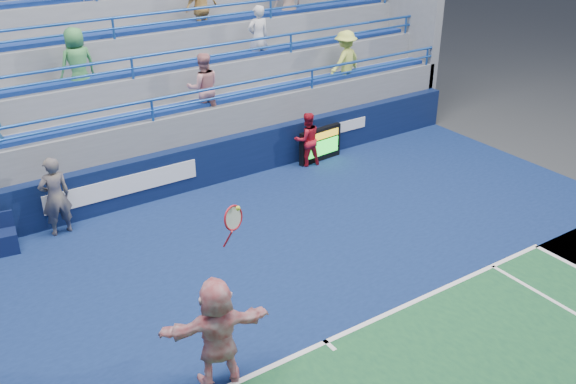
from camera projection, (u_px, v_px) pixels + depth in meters
ground at (326, 343)px, 10.59m from camera, size 120.00×120.00×0.00m
sponsor_wall at (162, 175)px, 15.18m from camera, size 18.00×0.32×1.10m
bleacher_stand at (102, 94)px, 17.54m from camera, size 18.00×5.60×6.13m
serve_speed_board at (320, 144)px, 17.13m from camera, size 1.34×0.26×0.92m
judge_chair at (5, 240)px, 13.04m from camera, size 0.52×0.53×0.82m
tennis_player at (217, 332)px, 9.41m from camera, size 1.76×0.94×2.91m
line_judge at (55, 197)px, 13.43m from camera, size 0.68×0.48×1.77m
ball_girl at (307, 139)px, 16.75m from camera, size 0.80×0.67×1.46m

